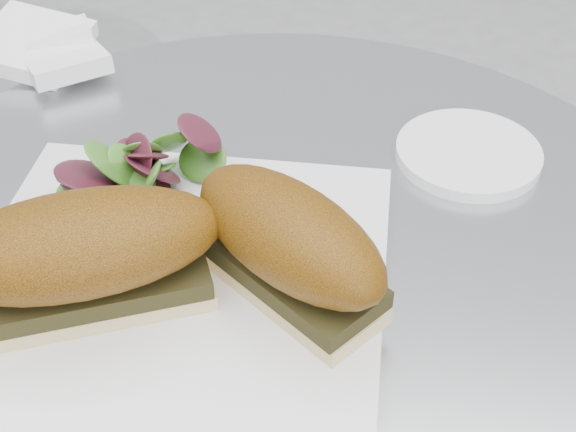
# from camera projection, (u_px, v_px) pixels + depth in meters

# --- Properties ---
(plate) EXTENTS (0.29, 0.29, 0.02)m
(plate) POSITION_uv_depth(u_px,v_px,m) (175.00, 287.00, 0.56)
(plate) COLOR white
(plate) RESTS_ON table
(sandwich_left) EXTENTS (0.20, 0.15, 0.08)m
(sandwich_left) POSITION_uv_depth(u_px,v_px,m) (81.00, 254.00, 0.51)
(sandwich_left) COLOR beige
(sandwich_left) RESTS_ON plate
(sandwich_right) EXTENTS (0.17, 0.16, 0.08)m
(sandwich_right) POSITION_uv_depth(u_px,v_px,m) (288.00, 243.00, 0.52)
(sandwich_right) COLOR beige
(sandwich_right) RESTS_ON plate
(salad) EXTENTS (0.11, 0.11, 0.05)m
(salad) POSITION_uv_depth(u_px,v_px,m) (139.00, 169.00, 0.61)
(salad) COLOR #4B8F2E
(salad) RESTS_ON plate
(napkin) EXTENTS (0.17, 0.17, 0.02)m
(napkin) POSITION_uv_depth(u_px,v_px,m) (50.00, 60.00, 0.80)
(napkin) COLOR white
(napkin) RESTS_ON table
(saucer) EXTENTS (0.12, 0.12, 0.01)m
(saucer) POSITION_uv_depth(u_px,v_px,m) (468.00, 153.00, 0.69)
(saucer) COLOR white
(saucer) RESTS_ON table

